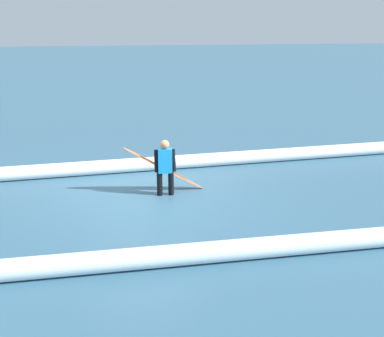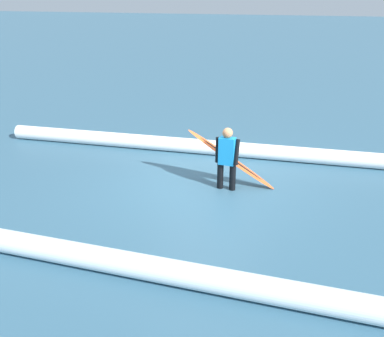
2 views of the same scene
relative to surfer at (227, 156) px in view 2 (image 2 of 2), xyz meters
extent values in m
plane|color=#376179|center=(0.58, -0.08, -0.77)|extent=(162.60, 162.60, 0.00)
cylinder|color=black|center=(0.14, -0.01, -0.48)|extent=(0.14, 0.14, 0.58)
cylinder|color=black|center=(-0.14, 0.01, -0.48)|extent=(0.14, 0.14, 0.58)
cube|color=#198CD8|center=(0.00, 0.00, 0.11)|extent=(0.35, 0.22, 0.60)
sphere|color=tan|center=(0.00, 0.00, 0.51)|extent=(0.22, 0.22, 0.22)
cylinder|color=black|center=(0.21, -0.01, 0.11)|extent=(0.09, 0.11, 0.56)
cylinder|color=black|center=(-0.21, 0.01, 0.11)|extent=(0.09, 0.24, 0.56)
ellipsoid|color=#E55926|center=(-0.02, -0.31, -0.18)|extent=(2.02, 0.31, 1.20)
ellipsoid|color=black|center=(-0.02, -0.31, -0.18)|extent=(1.62, 0.12, 0.97)
cylinder|color=white|center=(-1.41, -2.23, -0.57)|extent=(16.34, 1.44, 0.39)
cylinder|color=white|center=(-0.82, 3.63, -0.58)|extent=(16.81, 0.49, 0.38)
camera|label=1|loc=(1.42, 11.22, 3.32)|focal=45.34mm
camera|label=2|loc=(-2.12, 8.92, 3.27)|focal=42.41mm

